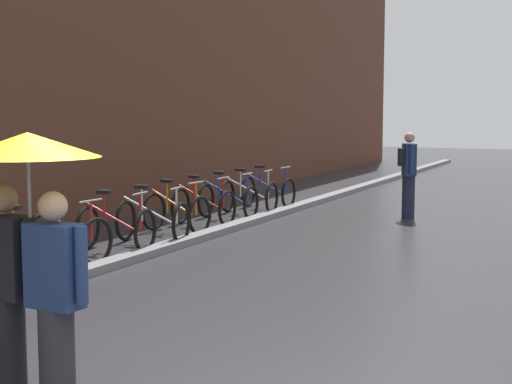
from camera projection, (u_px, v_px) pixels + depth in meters
kerb_strip at (274, 214)px, 15.76m from camera, size 0.30×36.00×0.12m
parked_bicycle_0 at (27, 250)px, 10.03m from camera, size 1.10×0.74×0.96m
parked_bicycle_1 at (69, 237)px, 11.02m from camera, size 1.13×0.77×0.96m
parked_bicycle_2 at (116, 228)px, 11.90m from camera, size 1.15×0.81×0.96m
parked_bicycle_3 at (153, 220)px, 12.69m from camera, size 1.16×0.83×0.96m
parked_bicycle_4 at (176, 212)px, 13.69m from camera, size 1.14×0.79×0.96m
parked_bicycle_5 at (204, 206)px, 14.57m from camera, size 1.09×0.71×0.96m
parked_bicycle_6 at (228, 200)px, 15.47m from camera, size 1.10×0.73×0.96m
parked_bicycle_7 at (249, 196)px, 16.26m from camera, size 1.12×0.77×0.96m
parked_bicycle_8 at (268, 191)px, 17.18m from camera, size 1.10×0.73×0.96m
couple_under_umbrella at (29, 232)px, 5.49m from camera, size 1.07×1.05×2.05m
litter_bin at (1, 296)px, 7.32m from camera, size 0.44×0.44×0.85m
pedestrian_walking_midground at (408, 173)px, 15.48m from camera, size 0.43×0.54×1.76m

